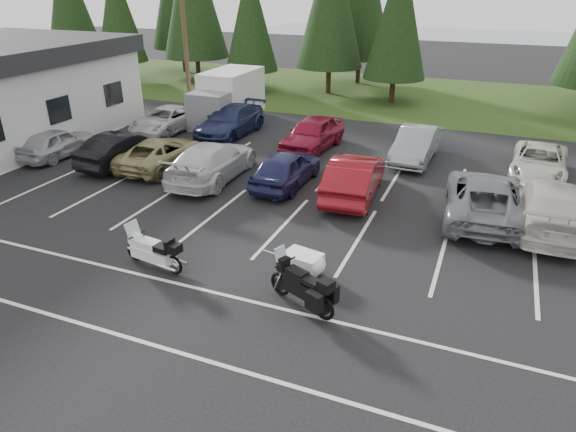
# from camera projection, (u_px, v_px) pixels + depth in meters

# --- Properties ---
(ground) EXTENTS (120.00, 120.00, 0.00)m
(ground) POSITION_uv_depth(u_px,v_px,m) (257.00, 236.00, 17.23)
(ground) COLOR black
(ground) RESTS_ON ground
(grass_strip) EXTENTS (80.00, 16.00, 0.01)m
(grass_strip) POSITION_uv_depth(u_px,v_px,m) (398.00, 95.00, 37.34)
(grass_strip) COLOR #213711
(grass_strip) RESTS_ON ground
(lake_water) EXTENTS (70.00, 50.00, 0.02)m
(lake_water) POSITION_uv_depth(u_px,v_px,m) (482.00, 48.00, 61.95)
(lake_water) COLOR gray
(lake_water) RESTS_ON ground
(utility_pole) EXTENTS (1.60, 0.26, 9.00)m
(utility_pole) POSITION_uv_depth(u_px,v_px,m) (185.00, 39.00, 28.69)
(utility_pole) COLOR #473321
(utility_pole) RESTS_ON ground
(box_truck) EXTENTS (2.40, 5.60, 2.90)m
(box_truck) POSITION_uv_depth(u_px,v_px,m) (224.00, 98.00, 29.82)
(box_truck) COLOR silver
(box_truck) RESTS_ON ground
(stall_markings) EXTENTS (32.00, 16.00, 0.01)m
(stall_markings) POSITION_uv_depth(u_px,v_px,m) (281.00, 213.00, 18.91)
(stall_markings) COLOR silver
(stall_markings) RESTS_ON ground
(conifer_1) EXTENTS (3.96, 3.96, 9.22)m
(conifer_1) POSITION_uv_depth(u_px,v_px,m) (117.00, 11.00, 40.20)
(conifer_1) COLOR #332316
(conifer_1) RESTS_ON ground
(conifer_3) EXTENTS (3.87, 3.87, 9.02)m
(conifer_3) POSITION_uv_depth(u_px,v_px,m) (250.00, 17.00, 36.50)
(conifer_3) COLOR #332316
(conifer_3) RESTS_ON ground
(conifer_5) EXTENTS (4.14, 4.14, 9.63)m
(conifer_5) POSITION_uv_depth(u_px,v_px,m) (399.00, 15.00, 32.93)
(conifer_5) COLOR #332316
(conifer_5) RESTS_ON ground
(car_near_0) EXTENTS (1.65, 4.09, 1.39)m
(car_near_0) POSITION_uv_depth(u_px,v_px,m) (57.00, 143.00, 24.51)
(car_near_0) COLOR #AEAEB3
(car_near_0) RESTS_ON ground
(car_near_1) EXTENTS (2.03, 4.76, 1.53)m
(car_near_1) POSITION_uv_depth(u_px,v_px,m) (124.00, 149.00, 23.45)
(car_near_1) COLOR black
(car_near_1) RESTS_ON ground
(car_near_2) EXTENTS (2.38, 4.91, 1.35)m
(car_near_2) POSITION_uv_depth(u_px,v_px,m) (161.00, 153.00, 23.19)
(car_near_2) COLOR #8F8653
(car_near_2) RESTS_ON ground
(car_near_3) EXTENTS (2.45, 5.57, 1.59)m
(car_near_3) POSITION_uv_depth(u_px,v_px,m) (212.00, 161.00, 21.79)
(car_near_3) COLOR silver
(car_near_3) RESTS_ON ground
(car_near_4) EXTENTS (1.83, 4.40, 1.49)m
(car_near_4) POSITION_uv_depth(u_px,v_px,m) (286.00, 168.00, 21.13)
(car_near_4) COLOR #1D1F49
(car_near_4) RESTS_ON ground
(car_near_5) EXTENTS (2.11, 5.08, 1.63)m
(car_near_5) POSITION_uv_depth(u_px,v_px,m) (355.00, 177.00, 20.05)
(car_near_5) COLOR maroon
(car_near_5) RESTS_ON ground
(car_near_6) EXTENTS (3.03, 5.86, 1.58)m
(car_near_6) POSITION_uv_depth(u_px,v_px,m) (485.00, 197.00, 18.25)
(car_near_6) COLOR slate
(car_near_6) RESTS_ON ground
(car_near_7) EXTENTS (2.36, 5.75, 1.67)m
(car_near_7) POSITION_uv_depth(u_px,v_px,m) (550.00, 205.00, 17.54)
(car_near_7) COLOR beige
(car_near_7) RESTS_ON ground
(car_far_0) EXTENTS (2.43, 4.92, 1.34)m
(car_far_0) POSITION_uv_depth(u_px,v_px,m) (166.00, 120.00, 28.44)
(car_far_0) COLOR silver
(car_far_0) RESTS_ON ground
(car_far_1) EXTENTS (2.26, 5.36, 1.54)m
(car_far_1) POSITION_uv_depth(u_px,v_px,m) (230.00, 121.00, 27.84)
(car_far_1) COLOR #1C2447
(car_far_1) RESTS_ON ground
(car_far_2) EXTENTS (2.32, 4.93, 1.63)m
(car_far_2) POSITION_uv_depth(u_px,v_px,m) (313.00, 134.00, 25.48)
(car_far_2) COLOR maroon
(car_far_2) RESTS_ON ground
(car_far_3) EXTENTS (1.77, 4.65, 1.51)m
(car_far_3) POSITION_uv_depth(u_px,v_px,m) (416.00, 145.00, 24.00)
(car_far_3) COLOR gray
(car_far_3) RESTS_ON ground
(car_far_4) EXTENTS (2.53, 4.91, 1.32)m
(car_far_4) POSITION_uv_depth(u_px,v_px,m) (539.00, 162.00, 22.10)
(car_far_4) COLOR beige
(car_far_4) RESTS_ON ground
(touring_motorcycle) EXTENTS (2.49, 1.08, 1.34)m
(touring_motorcycle) POSITION_uv_depth(u_px,v_px,m) (153.00, 247.00, 15.15)
(touring_motorcycle) COLOR silver
(touring_motorcycle) RESTS_ON ground
(cargo_trailer) EXTENTS (1.69, 1.16, 0.72)m
(cargo_trailer) POSITION_uv_depth(u_px,v_px,m) (303.00, 264.00, 14.88)
(cargo_trailer) COLOR white
(cargo_trailer) RESTS_ON ground
(adventure_motorcycle) EXTENTS (2.63, 1.76, 1.51)m
(adventure_motorcycle) POSITION_uv_depth(u_px,v_px,m) (301.00, 282.00, 13.28)
(adventure_motorcycle) COLOR black
(adventure_motorcycle) RESTS_ON ground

